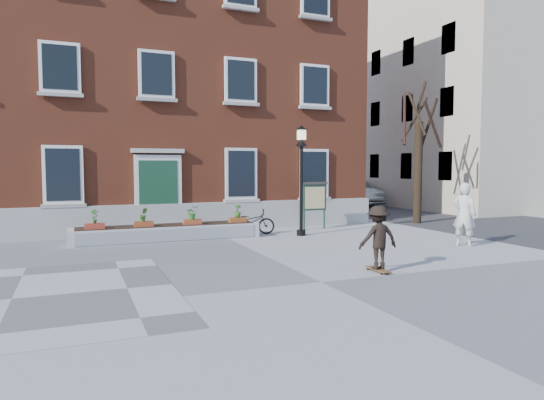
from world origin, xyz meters
name	(u,v)px	position (x,y,z in m)	size (l,w,h in m)	color
ground	(321,282)	(0.00, 0.00, 0.00)	(100.00, 100.00, 0.00)	gray
checker_patch	(12,299)	(-6.00, 1.00, 0.01)	(6.00, 6.00, 0.01)	#565658
bicycle	(251,222)	(1.08, 7.50, 0.46)	(0.61, 1.75, 0.92)	black
parked_car	(354,193)	(11.79, 17.68, 0.79)	(1.67, 4.78, 1.57)	#B0B3B5
bystander	(464,214)	(6.36, 2.51, 0.99)	(0.72, 0.47, 1.98)	silver
brick_building	(139,83)	(-2.00, 13.98, 6.30)	(18.40, 10.85, 12.60)	brown
planter_assembly	(168,231)	(-1.99, 7.18, 0.31)	(6.20, 1.12, 1.15)	beige
bare_tree	(418,159)	(9.01, 8.01, 2.79)	(1.83, 1.83, 6.16)	black
side_street	(413,103)	(17.99, 19.78, 7.02)	(15.20, 36.00, 14.50)	#3A3A3C
lamp_post	(301,165)	(2.66, 6.51, 2.54)	(0.40, 0.40, 3.93)	black
notice_board	(314,197)	(3.89, 7.88, 1.26)	(1.10, 0.16, 1.87)	black
skateboarder	(378,237)	(1.72, 0.39, 0.82)	(1.01, 0.78, 1.57)	brown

